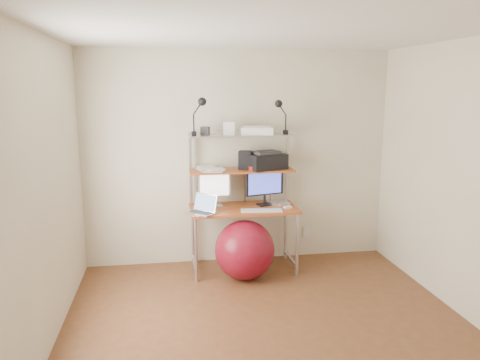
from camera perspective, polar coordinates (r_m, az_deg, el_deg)
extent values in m
plane|color=brown|center=(4.23, 3.82, -18.07)|extent=(3.60, 3.60, 0.00)
plane|color=silver|center=(3.71, 4.35, 17.88)|extent=(3.60, 3.60, 0.00)
plane|color=beige|center=(5.52, -0.17, 2.71)|extent=(3.60, 0.00, 3.60)
plane|color=beige|center=(2.14, 15.27, -11.64)|extent=(3.60, 0.00, 3.60)
plane|color=beige|center=(3.80, -23.40, -2.13)|extent=(0.00, 3.60, 3.60)
plane|color=beige|center=(4.53, 26.82, -0.38)|extent=(0.00, 3.60, 3.60)
cube|color=#B25222|center=(5.27, 0.44, -3.52)|extent=(1.20, 0.60, 0.03)
cylinder|color=#B3B3B8|center=(5.08, -5.39, -8.54)|extent=(0.04, 0.04, 0.71)
cylinder|color=#B3B3B8|center=(5.57, -5.74, -6.74)|extent=(0.04, 0.04, 0.71)
cylinder|color=#B3B3B8|center=(5.26, 7.00, -7.86)|extent=(0.04, 0.04, 0.71)
cylinder|color=#B3B3B8|center=(5.74, 5.56, -6.20)|extent=(0.04, 0.04, 0.71)
cube|color=#B3B3B8|center=(5.38, -6.02, 1.34)|extent=(0.03, 0.04, 0.84)
cube|color=#B3B3B8|center=(5.55, 5.82, 1.66)|extent=(0.03, 0.04, 0.84)
cube|color=#B25222|center=(5.31, 0.22, 1.17)|extent=(1.18, 0.34, 0.02)
cube|color=#B3B3B8|center=(5.26, 0.22, 5.47)|extent=(1.18, 0.34, 0.02)
cube|color=silver|center=(5.91, 8.08, -6.30)|extent=(0.08, 0.01, 0.12)
cube|color=#B2B3B7|center=(5.32, -3.08, -3.16)|extent=(0.18, 0.14, 0.01)
cylinder|color=#B2B3B7|center=(5.33, -3.11, -2.55)|extent=(0.03, 0.03, 0.09)
cube|color=#B2B3B7|center=(5.28, -3.13, -0.61)|extent=(0.37, 0.06, 0.28)
plane|color=white|center=(5.27, -3.11, -0.65)|extent=(0.33, 0.03, 0.33)
cube|color=black|center=(5.38, 3.05, -3.00)|extent=(0.19, 0.17, 0.01)
cylinder|color=black|center=(5.38, 3.01, -2.34)|extent=(0.03, 0.03, 0.10)
cube|color=black|center=(5.34, 3.03, -0.38)|extent=(0.45, 0.14, 0.28)
plane|color=#3947C4|center=(5.33, 3.07, -0.42)|extent=(0.40, 0.10, 0.41)
cube|color=silver|center=(5.03, -4.76, -4.02)|extent=(0.35, 0.35, 0.01)
cube|color=#2F2E31|center=(5.03, -4.76, -3.92)|extent=(0.26, 0.26, 0.00)
cube|color=silver|center=(5.09, -4.06, -2.68)|extent=(0.25, 0.24, 0.19)
plane|color=#6A83B1|center=(5.09, -4.06, -2.68)|extent=(0.24, 0.23, 0.26)
cube|color=silver|center=(5.12, 2.63, -3.72)|extent=(0.46, 0.19, 0.01)
cube|color=silver|center=(5.26, 5.85, -3.32)|extent=(0.10, 0.07, 0.02)
cube|color=silver|center=(5.41, 4.69, -2.80)|extent=(0.22, 0.22, 0.04)
cube|color=black|center=(5.14, 0.62, -3.70)|extent=(0.09, 0.13, 0.01)
cube|color=black|center=(5.34, 3.18, 2.28)|extent=(0.50, 0.42, 0.17)
cube|color=#2F2E31|center=(5.33, 3.19, 3.37)|extent=(0.35, 0.30, 0.03)
cube|color=black|center=(5.33, 0.63, 2.45)|extent=(0.18, 0.18, 0.21)
cube|color=red|center=(5.26, 2.05, 1.46)|extent=(0.19, 0.13, 0.05)
cube|color=silver|center=(5.26, 2.21, 6.02)|extent=(0.41, 0.32, 0.08)
cube|color=#B2B3B7|center=(5.26, 2.22, 6.54)|extent=(0.34, 0.26, 0.01)
cube|color=silver|center=(5.22, -1.34, 6.34)|extent=(0.14, 0.12, 0.14)
cube|color=#2F2E31|center=(5.21, -4.27, 6.01)|extent=(0.11, 0.11, 0.09)
cube|color=black|center=(5.10, -5.63, 5.64)|extent=(0.05, 0.06, 0.05)
cylinder|color=black|center=(5.09, -5.66, 6.95)|extent=(0.02, 0.02, 0.18)
sphere|color=black|center=(5.07, -4.64, 9.50)|extent=(0.09, 0.09, 0.09)
cube|color=black|center=(5.28, 5.57, 5.82)|extent=(0.05, 0.06, 0.05)
cylinder|color=black|center=(5.27, 5.59, 6.99)|extent=(0.02, 0.02, 0.17)
sphere|color=black|center=(5.23, 4.74, 9.26)|extent=(0.08, 0.08, 0.08)
sphere|color=maroon|center=(5.15, 0.57, -8.53)|extent=(0.65, 0.65, 0.65)
cube|color=white|center=(5.28, -3.91, 1.23)|extent=(0.27, 0.32, 0.00)
cube|color=white|center=(5.22, -3.11, 1.17)|extent=(0.28, 0.33, 0.00)
cube|color=white|center=(5.30, -3.92, 1.37)|extent=(0.23, 0.30, 0.00)
cube|color=white|center=(5.25, -3.15, 1.34)|extent=(0.21, 0.28, 0.00)
cube|color=white|center=(5.26, -3.51, 1.42)|extent=(0.32, 0.35, 0.00)
cube|color=white|center=(5.28, -4.01, 1.51)|extent=(0.24, 0.30, 0.00)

